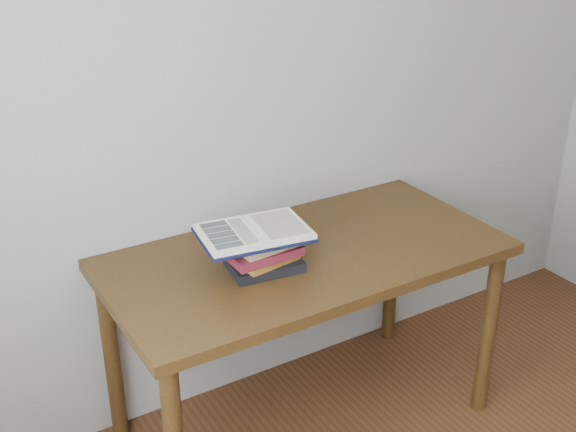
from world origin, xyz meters
TOP-DOWN VIEW (x-y plane):
  - desk at (-0.09, 1.38)m, footprint 1.45×0.72m
  - book_stack at (-0.29, 1.34)m, footprint 0.27×0.20m
  - open_book at (-0.31, 1.37)m, footprint 0.40×0.30m

SIDE VIEW (x-z plane):
  - desk at x=-0.09m, z-range 0.29..1.07m
  - book_stack at x=-0.29m, z-range 0.77..0.90m
  - open_book at x=-0.31m, z-range 0.90..0.93m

